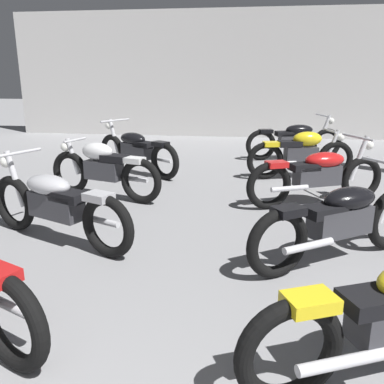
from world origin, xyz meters
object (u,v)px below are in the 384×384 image
motorcycle_left_row_3 (103,168)px  motorcycle_right_row_4 (302,153)px  motorcycle_left_row_2 (55,204)px  motorcycle_right_row_5 (295,139)px  motorcycle_left_row_4 (136,150)px  motorcycle_right_row_2 (341,219)px  motorcycle_right_row_3 (318,174)px

motorcycle_left_row_3 → motorcycle_right_row_4: (3.09, 1.68, 0.00)m
motorcycle_left_row_2 → motorcycle_right_row_5: same height
motorcycle_right_row_4 → motorcycle_right_row_5: bearing=88.4°
motorcycle_left_row_2 → motorcycle_left_row_4: (-0.02, 3.39, 0.00)m
motorcycle_right_row_2 → motorcycle_right_row_4: 3.49m
motorcycle_left_row_3 → motorcycle_right_row_5: (3.14, 3.43, -0.01)m
motorcycle_left_row_4 → motorcycle_right_row_5: (3.09, 1.77, 0.00)m
motorcycle_right_row_3 → motorcycle_right_row_4: (-0.06, 1.58, 0.01)m
motorcycle_right_row_4 → motorcycle_right_row_5: size_ratio=0.91×
motorcycle_left_row_2 → motorcycle_right_row_2: size_ratio=1.09×
motorcycle_right_row_5 → motorcycle_left_row_3: bearing=-132.5°
motorcycle_left_row_3 → motorcycle_right_row_3: motorcycle_right_row_3 is taller
motorcycle_left_row_3 → motorcycle_right_row_2: 3.58m
motorcycle_left_row_2 → motorcycle_right_row_2: 3.02m
motorcycle_right_row_3 → motorcycle_right_row_5: same height
motorcycle_left_row_2 → motorcycle_left_row_3: size_ratio=1.06×
motorcycle_left_row_2 → motorcycle_left_row_4: 3.39m
motorcycle_right_row_2 → motorcycle_right_row_5: (0.05, 5.24, 0.00)m
motorcycle_left_row_3 → motorcycle_right_row_4: bearing=28.5°
motorcycle_left_row_3 → motorcycle_right_row_2: size_ratio=1.03×
motorcycle_right_row_5 → motorcycle_left_row_2: bearing=-120.8°
motorcycle_right_row_2 → motorcycle_right_row_3: bearing=88.2°
motorcycle_left_row_3 → motorcycle_right_row_4: size_ratio=0.99×
motorcycle_right_row_2 → motorcycle_left_row_3: bearing=149.6°
motorcycle_left_row_4 → motorcycle_right_row_2: 4.62m
motorcycle_right_row_4 → motorcycle_left_row_3: bearing=-151.5°
motorcycle_right_row_3 → motorcycle_right_row_5: size_ratio=0.96×
motorcycle_left_row_4 → motorcycle_right_row_5: bearing=29.8°
motorcycle_left_row_3 → motorcycle_right_row_3: bearing=1.9°
motorcycle_left_row_2 → motorcycle_right_row_5: 6.00m
motorcycle_left_row_4 → motorcycle_left_row_3: bearing=-91.8°
motorcycle_right_row_5 → motorcycle_right_row_2: bearing=-90.5°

